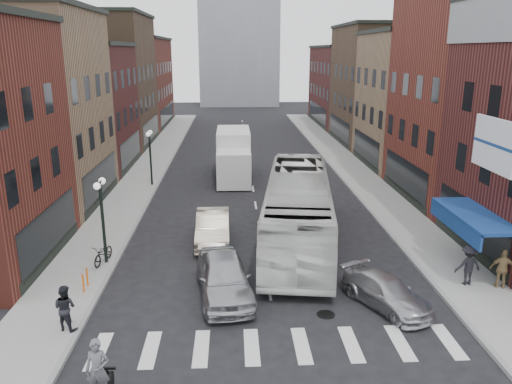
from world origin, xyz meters
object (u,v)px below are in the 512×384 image
Objects in this scene: box_truck at (234,155)px; transit_bus at (298,209)px; ped_left_solo at (65,308)px; ped_right_b at (503,269)px; parked_bicycle at (103,253)px; billboard_sign at (496,146)px; bike_rack at (85,280)px; motorcycle_rider at (99,380)px; streetlamp_far at (150,148)px; streetlamp_near at (102,206)px; sedan_left_far at (213,227)px; curb_car at (386,292)px; ped_right_a at (468,265)px; sedan_left_near at (224,277)px.

transit_bus is (3.21, -13.93, 0.06)m from box_truck.
ped_right_b is at bearing -151.96° from ped_left_solo.
box_truck is at bearing 81.39° from parked_bicycle.
billboard_sign is 0.28× the size of transit_bus.
motorcycle_rider reaches higher than bike_rack.
streetlamp_near is at bearing -90.00° from streetlamp_far.
bike_rack is 17.22m from ped_right_b.
billboard_sign reaches higher than ped_left_solo.
sedan_left_far is (4.87, 2.74, -2.11)m from streetlamp_near.
sedan_left_far is at bearing 107.37° from curb_car.
ped_right_b is (17.10, -3.36, 0.39)m from parked_bicycle.
motorcycle_rider reaches higher than curb_car.
transit_bus is 7.70× the size of parked_bicycle.
parked_bicycle is 1.02× the size of ped_right_b.
ped_left_solo is (0.20, -3.09, 0.44)m from bike_rack.
ped_right_a reaches higher than parked_bicycle.
curb_car is at bearing -166.82° from billboard_sign.
box_truck is 13.62m from sedan_left_far.
transit_bus is 6.85m from sedan_left_near.
motorcycle_rider is 0.47× the size of sedan_left_near.
bike_rack is 0.47× the size of ped_right_b.
billboard_sign is at bearing -13.55° from curb_car.
ped_left_solo is at bearing -90.00° from streetlamp_far.
curb_car is (12.05, -1.77, 0.04)m from bike_rack.
streetlamp_near is 0.85× the size of sedan_left_far.
streetlamp_far is 0.31× the size of transit_bus.
motorcycle_rider is 1.39× the size of ped_right_b.
bike_rack is 2.66m from parked_bicycle.
curb_car is at bearing -46.89° from sedan_left_far.
streetlamp_far reaches higher than sedan_left_near.
box_truck is at bearing 81.00° from sedan_left_near.
parked_bicycle is (-0.10, -0.04, -2.31)m from streetlamp_near.
ped_right_a is (13.46, 7.03, -0.08)m from motorcycle_rider.
bike_rack is at bearing -7.95° from ped_right_a.
streetlamp_near is 14.00m from streetlamp_far.
box_truck is at bearing 84.10° from sedan_left_far.
curb_car is 2.45× the size of ped_left_solo.
bike_rack is 7.44m from sedan_left_far.
curb_car is at bearing -61.23° from transit_bus.
sedan_left_near is at bearing -5.12° from ped_right_a.
streetlamp_far reaches higher than transit_bus.
curb_car is at bearing -74.29° from box_truck.
curb_car is 4.16m from ped_right_a.
transit_bus is (9.24, 2.35, -1.06)m from streetlamp_near.
streetlamp_far is 2.45× the size of ped_left_solo.
streetlamp_far is at bearing -54.05° from ped_right_a.
bike_rack is 0.16× the size of sedan_left_near.
ped_right_b is at bearing -2.35° from bike_rack.
transit_bus is at bearing -51.57° from streetlamp_far.
bike_rack is at bearing -108.14° from box_truck.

